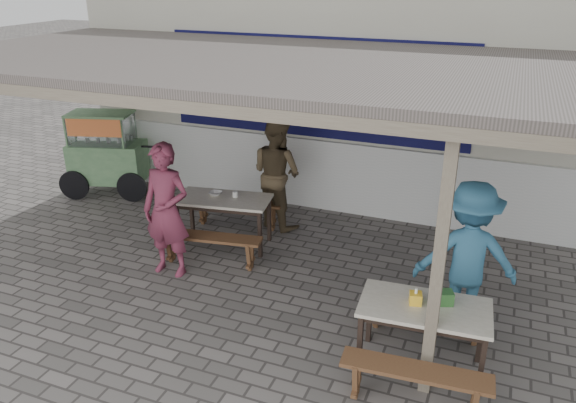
% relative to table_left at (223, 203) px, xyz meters
% --- Properties ---
extents(ground, '(60.00, 60.00, 0.00)m').
position_rel_table_left_xyz_m(ground, '(0.92, -1.14, -0.67)').
color(ground, slate).
rests_on(ground, ground).
extents(back_wall, '(9.00, 1.28, 3.50)m').
position_rel_table_left_xyz_m(back_wall, '(0.92, 2.44, 1.05)').
color(back_wall, beige).
rests_on(back_wall, ground).
extents(warung_roof, '(9.00, 4.21, 2.81)m').
position_rel_table_left_xyz_m(warung_roof, '(0.93, -0.24, 2.05)').
color(warung_roof, '#5B534E').
rests_on(warung_roof, ground).
extents(table_left, '(1.44, 0.87, 0.75)m').
position_rel_table_left_xyz_m(table_left, '(0.00, 0.00, 0.00)').
color(table_left, beige).
rests_on(table_left, ground).
extents(bench_left_street, '(1.47, 0.51, 0.45)m').
position_rel_table_left_xyz_m(bench_left_street, '(0.10, -0.63, -0.33)').
color(bench_left_street, brown).
rests_on(bench_left_street, ground).
extents(bench_left_wall, '(1.47, 0.51, 0.45)m').
position_rel_table_left_xyz_m(bench_left_wall, '(-0.10, 0.63, -0.33)').
color(bench_left_wall, brown).
rests_on(bench_left_wall, ground).
extents(table_right, '(1.32, 0.78, 0.75)m').
position_rel_table_left_xyz_m(table_right, '(3.16, -1.74, 0.00)').
color(table_right, beige).
rests_on(table_right, ground).
extents(bench_right_street, '(1.39, 0.37, 0.45)m').
position_rel_table_left_xyz_m(bench_right_street, '(3.20, -2.34, -0.33)').
color(bench_right_street, brown).
rests_on(bench_right_street, ground).
extents(bench_right_wall, '(1.39, 0.37, 0.45)m').
position_rel_table_left_xyz_m(bench_right_wall, '(3.12, -1.14, -0.33)').
color(bench_right_wall, brown).
rests_on(bench_right_wall, ground).
extents(vendor_cart, '(1.77, 1.09, 1.50)m').
position_rel_table_left_xyz_m(vendor_cart, '(-2.89, 1.05, 0.14)').
color(vendor_cart, '#709A67').
rests_on(vendor_cart, ground).
extents(patron_street_side, '(0.67, 0.44, 1.81)m').
position_rel_table_left_xyz_m(patron_street_side, '(-0.30, -0.99, 0.24)').
color(patron_street_side, brown).
rests_on(patron_street_side, ground).
extents(patron_wall_side, '(1.04, 0.93, 1.76)m').
position_rel_table_left_xyz_m(patron_wall_side, '(0.45, 0.94, 0.21)').
color(patron_wall_side, brown).
rests_on(patron_wall_side, ground).
extents(patron_right_table, '(1.25, 0.89, 1.76)m').
position_rel_table_left_xyz_m(patron_right_table, '(3.46, -0.78, 0.21)').
color(patron_right_table, teal).
rests_on(patron_right_table, ground).
extents(tissue_box, '(0.14, 0.14, 0.12)m').
position_rel_table_left_xyz_m(tissue_box, '(3.06, -1.73, 0.14)').
color(tissue_box, yellow).
rests_on(tissue_box, table_right).
extents(donation_box, '(0.24, 0.20, 0.14)m').
position_rel_table_left_xyz_m(donation_box, '(3.31, -1.64, 0.15)').
color(donation_box, '#32692E').
rests_on(donation_box, table_right).
extents(condiment_jar, '(0.08, 0.08, 0.09)m').
position_rel_table_left_xyz_m(condiment_jar, '(0.15, 0.10, 0.12)').
color(condiment_jar, white).
rests_on(condiment_jar, table_left).
extents(condiment_bowl, '(0.19, 0.19, 0.05)m').
position_rel_table_left_xyz_m(condiment_bowl, '(-0.16, 0.06, 0.10)').
color(condiment_bowl, silver).
rests_on(condiment_bowl, table_left).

